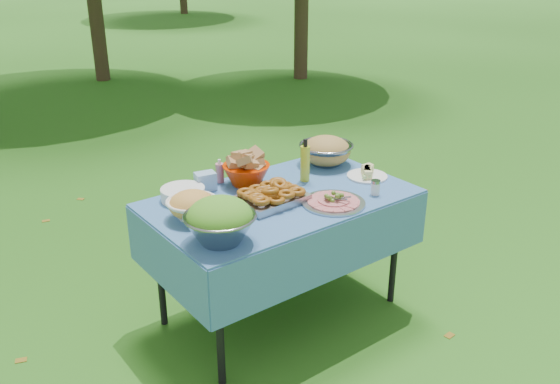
# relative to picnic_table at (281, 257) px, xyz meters

# --- Properties ---
(ground) EXTENTS (80.00, 80.00, 0.00)m
(ground) POSITION_rel_picnic_table_xyz_m (0.00, 0.00, -0.38)
(ground) COLOR #143609
(ground) RESTS_ON ground
(picnic_table) EXTENTS (1.46, 0.86, 0.76)m
(picnic_table) POSITION_rel_picnic_table_xyz_m (0.00, 0.00, 0.00)
(picnic_table) COLOR #71A0D9
(picnic_table) RESTS_ON ground
(salad_bowl) EXTENTS (0.40, 0.40, 0.22)m
(salad_bowl) POSITION_rel_picnic_table_xyz_m (-0.55, -0.25, 0.49)
(salad_bowl) COLOR gray
(salad_bowl) RESTS_ON picnic_table
(pasta_bowl_white) EXTENTS (0.34, 0.34, 0.15)m
(pasta_bowl_white) POSITION_rel_picnic_table_xyz_m (-0.52, 0.06, 0.45)
(pasta_bowl_white) COLOR white
(pasta_bowl_white) RESTS_ON picnic_table
(plate_stack) EXTENTS (0.30, 0.30, 0.07)m
(plate_stack) POSITION_rel_picnic_table_xyz_m (-0.45, 0.30, 0.42)
(plate_stack) COLOR white
(plate_stack) RESTS_ON picnic_table
(wipes_box) EXTENTS (0.13, 0.10, 0.10)m
(wipes_box) POSITION_rel_picnic_table_xyz_m (-0.28, 0.35, 0.43)
(wipes_box) COLOR #91BCE6
(wipes_box) RESTS_ON picnic_table
(sanitizer_bottle) EXTENTS (0.06, 0.06, 0.14)m
(sanitizer_bottle) POSITION_rel_picnic_table_xyz_m (-0.15, 0.40, 0.45)
(sanitizer_bottle) COLOR #CA7588
(sanitizer_bottle) RESTS_ON picnic_table
(bread_bowl) EXTENTS (0.32, 0.32, 0.18)m
(bread_bowl) POSITION_rel_picnic_table_xyz_m (-0.05, 0.27, 0.47)
(bread_bowl) COLOR red
(bread_bowl) RESTS_ON picnic_table
(pasta_bowl_steel) EXTENTS (0.39, 0.39, 0.18)m
(pasta_bowl_steel) POSITION_rel_picnic_table_xyz_m (0.55, 0.25, 0.47)
(pasta_bowl_steel) COLOR gray
(pasta_bowl_steel) RESTS_ON picnic_table
(fried_tray) EXTENTS (0.37, 0.27, 0.09)m
(fried_tray) POSITION_rel_picnic_table_xyz_m (-0.09, -0.03, 0.42)
(fried_tray) COLOR #A4A4A8
(fried_tray) RESTS_ON picnic_table
(charcuterie_platter) EXTENTS (0.37, 0.37, 0.08)m
(charcuterie_platter) POSITION_rel_picnic_table_xyz_m (0.17, -0.25, 0.42)
(charcuterie_platter) COLOR #ACAEB4
(charcuterie_platter) RESTS_ON picnic_table
(oil_bottle) EXTENTS (0.07, 0.07, 0.26)m
(oil_bottle) POSITION_rel_picnic_table_xyz_m (0.26, 0.11, 0.51)
(oil_bottle) COLOR #B8C929
(oil_bottle) RESTS_ON picnic_table
(cheese_plate) EXTENTS (0.26, 0.26, 0.07)m
(cheese_plate) POSITION_rel_picnic_table_xyz_m (0.60, -0.07, 0.41)
(cheese_plate) COLOR white
(cheese_plate) RESTS_ON picnic_table
(shaker) EXTENTS (0.06, 0.06, 0.08)m
(shaker) POSITION_rel_picnic_table_xyz_m (0.45, -0.29, 0.42)
(shaker) COLOR white
(shaker) RESTS_ON picnic_table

